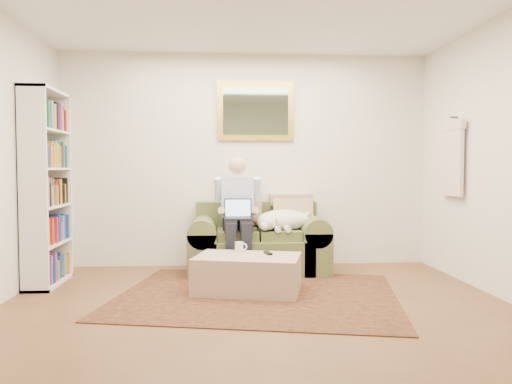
{
  "coord_description": "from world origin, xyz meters",
  "views": [
    {
      "loc": [
        -0.31,
        -3.66,
        1.2
      ],
      "look_at": [
        0.06,
        1.57,
        0.95
      ],
      "focal_mm": 35.0,
      "sensor_mm": 36.0,
      "label": 1
    }
  ],
  "objects": [
    {
      "name": "wall_mirror",
      "position": [
        0.12,
        2.47,
        1.9
      ],
      "size": [
        0.94,
        0.04,
        0.72
      ],
      "color": "gold",
      "rests_on": "room_shell"
    },
    {
      "name": "sleeping_dog",
      "position": [
        0.4,
        1.98,
        0.61
      ],
      "size": [
        0.65,
        0.41,
        0.24
      ],
      "primitive_type": null,
      "color": "white",
      "rests_on": "sofa"
    },
    {
      "name": "hanging_shirt",
      "position": [
        2.19,
        1.6,
        1.35
      ],
      "size": [
        0.06,
        0.52,
        0.9
      ],
      "primitive_type": null,
      "color": "#FCDFD0",
      "rests_on": "room_shell"
    },
    {
      "name": "seated_man",
      "position": [
        -0.12,
        1.92,
        0.67
      ],
      "size": [
        0.52,
        0.75,
        1.33
      ],
      "primitive_type": null,
      "color": "#8CA9D8",
      "rests_on": "sofa"
    },
    {
      "name": "sofa",
      "position": [
        0.12,
        2.06,
        0.27
      ],
      "size": [
        1.58,
        0.81,
        0.95
      ],
      "color": "#586334",
      "rests_on": "room_shell"
    },
    {
      "name": "rug",
      "position": [
        0.03,
        0.98,
        0.01
      ],
      "size": [
        2.94,
        2.54,
        0.01
      ],
      "primitive_type": "cube",
      "rotation": [
        0.0,
        0.0,
        -0.2
      ],
      "color": "black",
      "rests_on": "room_shell"
    },
    {
      "name": "room_shell",
      "position": [
        0.0,
        0.35,
        1.3
      ],
      "size": [
        4.51,
        5.0,
        2.61
      ],
      "color": "brown",
      "rests_on": "ground"
    },
    {
      "name": "ottoman",
      "position": [
        -0.05,
        1.1,
        0.18
      ],
      "size": [
        1.11,
        0.84,
        0.36
      ],
      "primitive_type": "cube",
      "rotation": [
        0.0,
        0.0,
        -0.24
      ],
      "color": "tan",
      "rests_on": "room_shell"
    },
    {
      "name": "bookshelf",
      "position": [
        -2.1,
        1.6,
        1.0
      ],
      "size": [
        0.28,
        0.8,
        2.0
      ],
      "primitive_type": null,
      "color": "white",
      "rests_on": "room_shell"
    },
    {
      "name": "tv_remote",
      "position": [
        0.15,
        1.17,
        0.37
      ],
      "size": [
        0.08,
        0.16,
        0.02
      ],
      "primitive_type": "cube",
      "rotation": [
        0.0,
        0.0,
        0.2
      ],
      "color": "black",
      "rests_on": "ottoman"
    },
    {
      "name": "laptop",
      "position": [
        -0.12,
        1.86,
        0.7
      ],
      "size": [
        0.31,
        0.24,
        0.22
      ],
      "color": "black",
      "rests_on": "seated_man"
    },
    {
      "name": "coffee_mug",
      "position": [
        -0.13,
        1.33,
        0.41
      ],
      "size": [
        0.08,
        0.08,
        0.1
      ],
      "primitive_type": "cylinder",
      "color": "white",
      "rests_on": "ottoman"
    }
  ]
}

